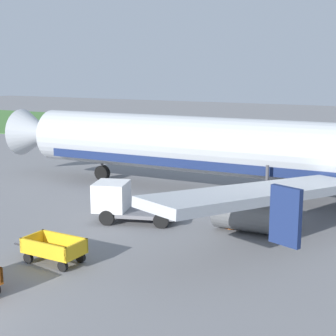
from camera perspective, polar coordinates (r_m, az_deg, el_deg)
name	(u,v)px	position (r m, az deg, el deg)	size (l,w,h in m)	color
grass_strip	(310,139)	(62.23, 15.70, 3.19)	(220.00, 28.00, 0.06)	#477A38
airplane	(255,150)	(32.08, 9.74, 1.97)	(37.58, 30.29, 11.34)	#B2B7BC
baggage_cart_third_in_row	(54,249)	(22.03, -12.70, -8.85)	(3.56, 1.43, 1.07)	gold
service_truck_beside_carts	(120,201)	(27.25, -5.38, -3.70)	(4.75, 3.20, 2.10)	slate
traffic_cone_near_plane	(231,221)	(26.29, 7.08, -5.96)	(0.54, 0.54, 0.72)	orange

